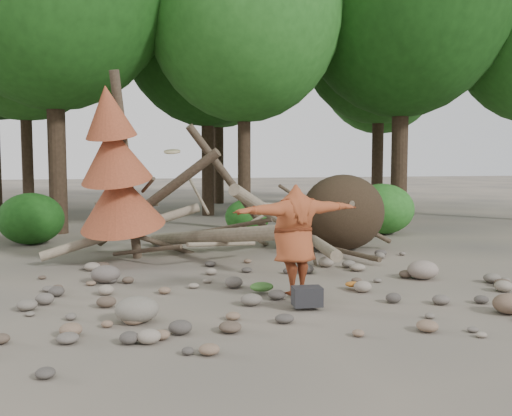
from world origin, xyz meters
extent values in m
plane|color=#514C44|center=(0.00, 0.00, 0.00)|extent=(120.00, 120.00, 0.00)
ellipsoid|color=#332619|center=(2.60, 4.30, 0.99)|extent=(2.20, 1.87, 1.98)
cylinder|color=gray|center=(-1.00, 3.70, 0.55)|extent=(2.61, 5.11, 1.08)
cylinder|color=gray|center=(0.80, 4.20, 0.90)|extent=(3.18, 3.71, 1.90)
cylinder|color=brown|center=(-2.20, 4.60, 1.40)|extent=(3.08, 1.91, 2.49)
cylinder|color=gray|center=(1.60, 3.50, 0.35)|extent=(1.13, 4.98, 0.43)
cylinder|color=brown|center=(-0.30, 4.80, 1.80)|extent=(2.39, 1.03, 2.89)
cylinder|color=gray|center=(-3.00, 4.00, 0.70)|extent=(3.71, 0.86, 1.20)
cylinder|color=#4C3F30|center=(-2.50, 3.50, 0.30)|extent=(1.52, 1.70, 0.49)
cylinder|color=gray|center=(0.20, 4.40, 0.80)|extent=(1.57, 0.85, 0.69)
cylinder|color=#4C3F30|center=(1.80, 4.90, 1.20)|extent=(1.92, 1.25, 1.10)
cylinder|color=gray|center=(-1.20, 4.20, 1.50)|extent=(0.37, 1.42, 0.85)
cylinder|color=#4C3F30|center=(2.20, 3.20, 0.15)|extent=(0.79, 2.54, 0.12)
cylinder|color=gray|center=(-0.80, 3.10, 0.45)|extent=(1.78, 1.11, 0.29)
cylinder|color=#4C3F30|center=(-2.90, 3.80, 2.20)|extent=(0.67, 1.13, 4.35)
cone|color=brown|center=(-3.06, 3.49, 1.50)|extent=(2.06, 2.13, 1.86)
cone|color=brown|center=(-3.16, 3.28, 2.50)|extent=(1.71, 1.78, 1.65)
cone|color=brown|center=(-3.26, 3.09, 3.40)|extent=(1.23, 1.30, 1.41)
cylinder|color=#38281C|center=(-5.00, 9.50, 4.48)|extent=(0.56, 0.56, 8.96)
cylinder|color=#38281C|center=(1.00, 9.20, 3.57)|extent=(0.44, 0.44, 7.14)
ellipsoid|color=#2B7323|center=(1.00, 9.20, 7.34)|extent=(6.53, 6.53, 7.51)
cylinder|color=#38281C|center=(7.00, 9.80, 4.72)|extent=(0.60, 0.60, 9.45)
cylinder|color=#38281C|center=(-6.50, 13.50, 3.78)|extent=(0.42, 0.42, 7.56)
ellipsoid|color=#2B7323|center=(-6.50, 13.50, 7.78)|extent=(6.91, 6.91, 7.95)
cylinder|color=#38281C|center=(0.50, 14.20, 4.27)|extent=(0.52, 0.52, 8.54)
ellipsoid|color=#194D14|center=(0.50, 14.20, 8.78)|extent=(7.81, 7.81, 10.15)
cylinder|color=#38281C|center=(8.00, 13.80, 4.06)|extent=(0.50, 0.50, 8.12)
ellipsoid|color=#22611C|center=(8.00, 13.80, 8.35)|extent=(7.42, 7.42, 8.91)
cylinder|color=#38281C|center=(2.00, 20.50, 4.38)|extent=(0.54, 0.54, 8.75)
ellipsoid|color=#2B7323|center=(2.00, 20.50, 9.00)|extent=(8.00, 8.00, 10.00)
cylinder|color=#38281C|center=(11.00, 20.00, 3.92)|extent=(0.46, 0.46, 7.84)
ellipsoid|color=#22611C|center=(11.00, 20.00, 8.06)|extent=(7.17, 7.17, 8.60)
ellipsoid|color=#194D14|center=(-5.50, 7.20, 0.72)|extent=(1.80, 1.80, 1.44)
ellipsoid|color=#22611C|center=(0.80, 7.80, 0.56)|extent=(1.40, 1.40, 1.12)
ellipsoid|color=#2B7323|center=(5.00, 7.00, 0.80)|extent=(2.00, 2.00, 1.60)
imported|color=brown|center=(-0.17, -0.42, 1.02)|extent=(2.39, 1.05, 1.88)
cylinder|color=#93845D|center=(-2.25, -0.89, 2.49)|extent=(0.32, 0.32, 0.10)
cube|color=black|center=(-0.17, -1.13, 0.15)|extent=(0.47, 0.33, 0.30)
ellipsoid|color=#376629|center=(-0.63, 0.04, 0.08)|extent=(0.42, 0.35, 0.16)
ellipsoid|color=#A25A1B|center=(1.07, -0.01, 0.05)|extent=(0.27, 0.22, 0.10)
ellipsoid|color=slate|center=(-2.82, -1.26, 0.19)|extent=(0.64, 0.58, 0.38)
ellipsoid|color=brown|center=(2.80, -2.08, 0.16)|extent=(0.52, 0.47, 0.31)
ellipsoid|color=gray|center=(2.79, 0.53, 0.19)|extent=(0.62, 0.56, 0.37)
ellipsoid|color=#605751|center=(-3.34, 1.61, 0.17)|extent=(0.56, 0.51, 0.34)
camera|label=1|loc=(-2.98, -9.59, 2.39)|focal=40.00mm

